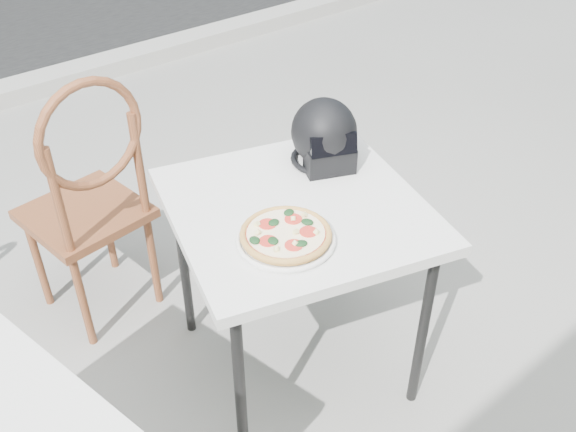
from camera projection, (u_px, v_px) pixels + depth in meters
ground at (228, 365)px, 2.64m from camera, size 80.00×80.00×0.00m
cafe_table_main at (297, 221)px, 2.23m from camera, size 1.04×1.04×0.80m
plate at (286, 239)px, 2.02m from camera, size 0.36×0.36×0.02m
pizza at (286, 234)px, 2.01m from camera, size 0.38×0.38×0.04m
helmet at (325, 136)px, 2.35m from camera, size 0.32×0.33×0.25m
cafe_chair_main at (89, 192)px, 2.52m from camera, size 0.49×0.49×1.16m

